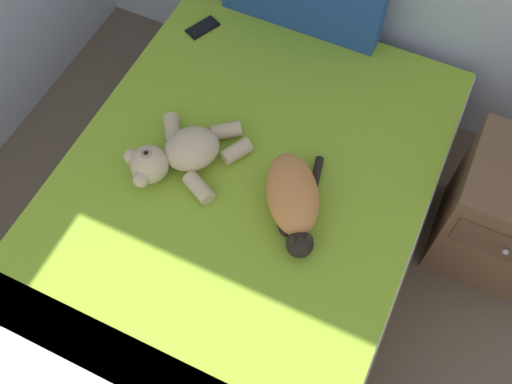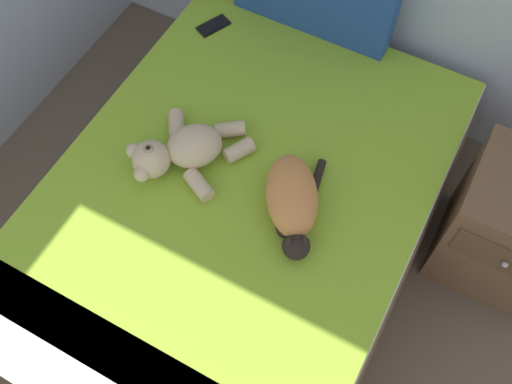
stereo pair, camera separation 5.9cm
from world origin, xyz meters
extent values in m
cube|color=brown|center=(1.30, 2.99, 0.14)|extent=(1.42, 1.96, 0.27)
cube|color=white|center=(1.30, 2.99, 0.37)|extent=(1.37, 1.90, 0.19)
cube|color=#8CB72D|center=(1.30, 3.05, 0.48)|extent=(1.36, 1.76, 0.02)
ellipsoid|color=#D18447|center=(1.52, 3.02, 0.56)|extent=(0.34, 0.39, 0.15)
sphere|color=black|center=(1.62, 2.85, 0.54)|extent=(0.10, 0.10, 0.10)
cone|color=black|center=(1.64, 2.87, 0.59)|extent=(0.04, 0.04, 0.04)
cone|color=black|center=(1.59, 2.84, 0.59)|extent=(0.04, 0.04, 0.04)
cylinder|color=black|center=(1.56, 3.16, 0.50)|extent=(0.06, 0.16, 0.03)
ellipsoid|color=black|center=(1.53, 2.92, 0.51)|extent=(0.10, 0.11, 0.04)
ellipsoid|color=beige|center=(1.09, 3.03, 0.56)|extent=(0.27, 0.28, 0.15)
sphere|color=beige|center=(0.98, 2.91, 0.56)|extent=(0.15, 0.15, 0.15)
sphere|color=tan|center=(0.98, 2.91, 0.61)|extent=(0.06, 0.06, 0.06)
sphere|color=black|center=(0.98, 2.91, 0.64)|extent=(0.02, 0.02, 0.02)
sphere|color=beige|center=(0.99, 2.83, 0.57)|extent=(0.06, 0.06, 0.06)
sphere|color=beige|center=(0.91, 2.90, 0.57)|extent=(0.06, 0.06, 0.06)
cylinder|color=beige|center=(1.18, 2.91, 0.52)|extent=(0.14, 0.11, 0.06)
cylinder|color=beige|center=(1.24, 3.12, 0.52)|extent=(0.11, 0.13, 0.06)
cylinder|color=beige|center=(0.96, 3.10, 0.52)|extent=(0.12, 0.14, 0.06)
cylinder|color=beige|center=(1.16, 3.19, 0.52)|extent=(0.13, 0.12, 0.06)
cube|color=black|center=(0.80, 3.67, 0.49)|extent=(0.13, 0.16, 0.01)
cube|color=black|center=(0.80, 3.67, 0.50)|extent=(0.11, 0.14, 0.00)
cube|color=brown|center=(2.31, 3.44, 0.29)|extent=(0.47, 0.45, 0.58)
cube|color=brown|center=(2.31, 3.22, 0.42)|extent=(0.40, 0.01, 0.16)
sphere|color=#B2B2B7|center=(2.31, 3.20, 0.42)|extent=(0.02, 0.02, 0.02)
camera|label=1|loc=(1.83, 2.03, 2.39)|focal=40.47mm
camera|label=2|loc=(1.88, 2.06, 2.39)|focal=40.47mm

